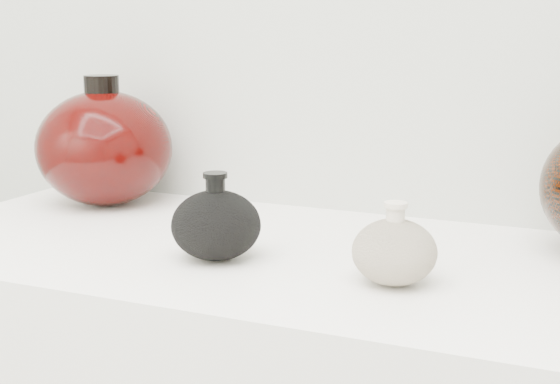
% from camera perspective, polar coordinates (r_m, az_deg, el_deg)
% --- Properties ---
extents(black_gourd_vase, '(0.14, 0.14, 0.11)m').
position_cam_1_polar(black_gourd_vase, '(1.00, -4.70, -2.37)').
color(black_gourd_vase, black).
rests_on(black_gourd_vase, display_counter).
extents(cream_gourd_vase, '(0.11, 0.11, 0.10)m').
position_cam_1_polar(cream_gourd_vase, '(0.91, 8.36, -4.30)').
color(cream_gourd_vase, beige).
rests_on(cream_gourd_vase, display_counter).
extents(left_round_pot, '(0.28, 0.28, 0.22)m').
position_cam_1_polar(left_round_pot, '(1.33, -12.72, 3.19)').
color(left_round_pot, black).
rests_on(left_round_pot, display_counter).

